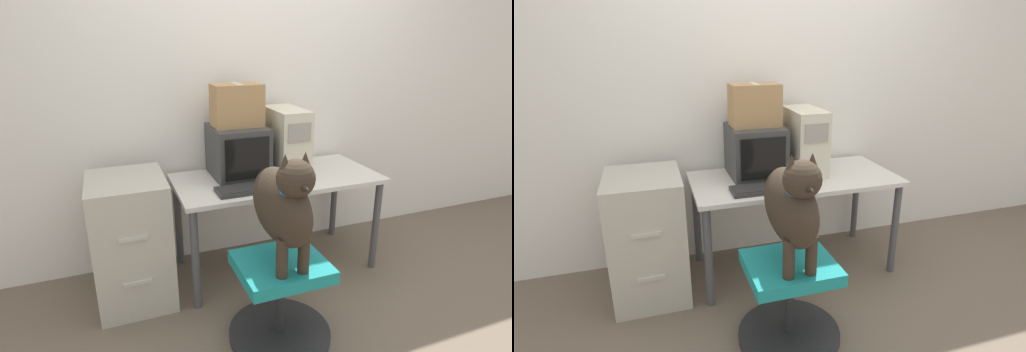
{
  "view_description": "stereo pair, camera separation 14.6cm",
  "coord_description": "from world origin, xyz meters",
  "views": [
    {
      "loc": [
        -1.07,
        -2.06,
        1.62
      ],
      "look_at": [
        -0.26,
        0.05,
        0.83
      ],
      "focal_mm": 28.0,
      "sensor_mm": 36.0,
      "label": 1
    },
    {
      "loc": [
        -0.93,
        -2.11,
        1.62
      ],
      "look_at": [
        -0.26,
        0.05,
        0.83
      ],
      "focal_mm": 28.0,
      "sensor_mm": 36.0,
      "label": 2
    }
  ],
  "objects": [
    {
      "name": "ground_plane",
      "position": [
        0.0,
        0.0,
        0.0
      ],
      "size": [
        12.0,
        12.0,
        0.0
      ],
      "primitive_type": "plane",
      "color": "#6B5B4C"
    },
    {
      "name": "wall_back",
      "position": [
        0.0,
        0.73,
        1.3
      ],
      "size": [
        8.0,
        0.05,
        2.6
      ],
      "color": "white",
      "rests_on": "ground_plane"
    },
    {
      "name": "computer_mouse",
      "position": [
        -0.01,
        0.11,
        0.72
      ],
      "size": [
        0.07,
        0.04,
        0.04
      ],
      "color": "beige",
      "rests_on": "desk"
    },
    {
      "name": "office_chair",
      "position": [
        -0.28,
        -0.37,
        0.24
      ],
      "size": [
        0.58,
        0.58,
        0.49
      ],
      "color": "#262628",
      "rests_on": "ground_plane"
    },
    {
      "name": "desk",
      "position": [
        0.0,
        0.33,
        0.62
      ],
      "size": [
        1.41,
        0.66,
        0.7
      ],
      "color": "silver",
      "rests_on": "ground_plane"
    },
    {
      "name": "keyboard",
      "position": [
        -0.28,
        0.14,
        0.72
      ],
      "size": [
        0.41,
        0.17,
        0.03
      ],
      "color": "#2D2D2D",
      "rests_on": "desk"
    },
    {
      "name": "filing_cabinet",
      "position": [
        -1.0,
        0.3,
        0.41
      ],
      "size": [
        0.46,
        0.54,
        0.82
      ],
      "color": "#B7B2A3",
      "rests_on": "ground_plane"
    },
    {
      "name": "cardboard_box",
      "position": [
        -0.24,
        0.46,
        1.19
      ],
      "size": [
        0.33,
        0.2,
        0.28
      ],
      "color": "#A87F51",
      "rests_on": "crt_monitor"
    },
    {
      "name": "crt_monitor",
      "position": [
        -0.24,
        0.45,
        0.88
      ],
      "size": [
        0.36,
        0.41,
        0.35
      ],
      "color": "#383838",
      "rests_on": "desk"
    },
    {
      "name": "dog",
      "position": [
        -0.28,
        -0.38,
        0.82
      ],
      "size": [
        0.22,
        0.58,
        0.63
      ],
      "color": "#33281E",
      "rests_on": "office_chair"
    },
    {
      "name": "pc_tower",
      "position": [
        0.11,
        0.42,
        0.93
      ],
      "size": [
        0.22,
        0.41,
        0.45
      ],
      "color": "beige",
      "rests_on": "desk"
    }
  ]
}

